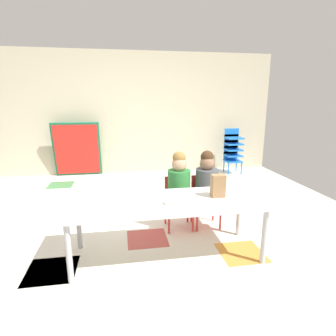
{
  "coord_description": "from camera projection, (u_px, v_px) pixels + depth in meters",
  "views": [
    {
      "loc": [
        -0.24,
        -3.23,
        1.48
      ],
      "look_at": [
        0.21,
        -0.56,
        0.82
      ],
      "focal_mm": 29.62,
      "sensor_mm": 36.0,
      "label": 1
    }
  ],
  "objects": [
    {
      "name": "ground_plane",
      "position": [
        143.0,
        222.0,
        3.48
      ],
      "size": [
        5.87,
        5.16,
        0.02
      ],
      "color": "silver"
    },
    {
      "name": "back_wall",
      "position": [
        132.0,
        114.0,
        5.67
      ],
      "size": [
        5.87,
        0.1,
        2.43
      ],
      "primitive_type": "cube",
      "color": "beige",
      "rests_on": "ground_plane"
    },
    {
      "name": "craft_table",
      "position": [
        167.0,
        205.0,
        2.61
      ],
      "size": [
        1.88,
        0.68,
        0.57
      ],
      "color": "white",
      "rests_on": "ground_plane"
    },
    {
      "name": "seated_child_near_camera",
      "position": [
        179.0,
        183.0,
        3.19
      ],
      "size": [
        0.34,
        0.34,
        0.92
      ],
      "color": "red",
      "rests_on": "ground_plane"
    },
    {
      "name": "seated_child_middle_seat",
      "position": [
        206.0,
        182.0,
        3.24
      ],
      "size": [
        0.32,
        0.31,
        0.92
      ],
      "color": "red",
      "rests_on": "ground_plane"
    },
    {
      "name": "kid_chair_blue_stack",
      "position": [
        233.0,
        148.0,
        5.73
      ],
      "size": [
        0.32,
        0.3,
        0.92
      ],
      "color": "blue",
      "rests_on": "ground_plane"
    },
    {
      "name": "folded_activity_table",
      "position": [
        77.0,
        150.0,
        5.46
      ],
      "size": [
        0.9,
        0.29,
        1.09
      ],
      "color": "#19724C",
      "rests_on": "ground_plane"
    },
    {
      "name": "paper_bag_brown",
      "position": [
        218.0,
        186.0,
        2.67
      ],
      "size": [
        0.13,
        0.09,
        0.22
      ],
      "primitive_type": "cube",
      "color": "#9E754C",
      "rests_on": "craft_table"
    },
    {
      "name": "paper_plate_near_edge",
      "position": [
        169.0,
        204.0,
        2.49
      ],
      "size": [
        0.18,
        0.18,
        0.01
      ],
      "primitive_type": "cylinder",
      "color": "white",
      "rests_on": "craft_table"
    },
    {
      "name": "paper_plate_center_table",
      "position": [
        107.0,
        203.0,
        2.51
      ],
      "size": [
        0.18,
        0.18,
        0.01
      ],
      "primitive_type": "cylinder",
      "color": "white",
      "rests_on": "craft_table"
    },
    {
      "name": "donut_powdered_on_plate",
      "position": [
        169.0,
        202.0,
        2.49
      ],
      "size": [
        0.1,
        0.1,
        0.03
      ],
      "primitive_type": "torus",
      "color": "white",
      "rests_on": "craft_table"
    }
  ]
}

